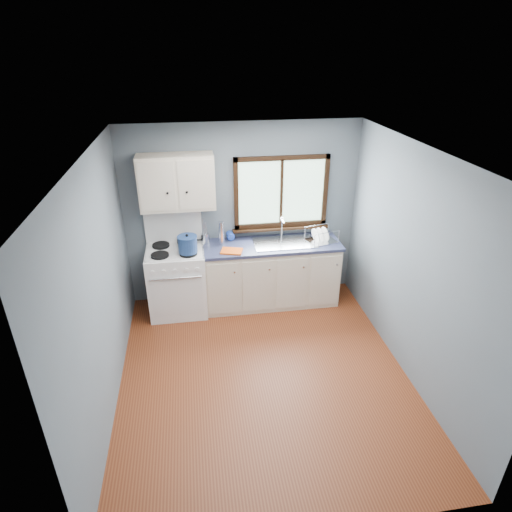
{
  "coord_description": "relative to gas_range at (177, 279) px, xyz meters",
  "views": [
    {
      "loc": [
        -0.66,
        -3.69,
        3.4
      ],
      "look_at": [
        0.05,
        0.9,
        1.05
      ],
      "focal_mm": 30.0,
      "sensor_mm": 36.0,
      "label": 1
    }
  ],
  "objects": [
    {
      "name": "wall_back",
      "position": [
        0.95,
        0.34,
        0.76
      ],
      "size": [
        3.2,
        0.02,
        2.5
      ],
      "primitive_type": "cube",
      "color": "slate",
      "rests_on": "ground"
    },
    {
      "name": "wall_right",
      "position": [
        2.56,
        -1.47,
        0.76
      ],
      "size": [
        0.02,
        3.6,
        2.5
      ],
      "primitive_type": "cube",
      "color": "slate",
      "rests_on": "ground"
    },
    {
      "name": "thermos",
      "position": [
        0.63,
        0.11,
        0.59
      ],
      "size": [
        0.1,
        0.1,
        0.33
      ],
      "primitive_type": "cylinder",
      "rotation": [
        0.0,
        0.0,
        -0.41
      ],
      "color": "silver",
      "rests_on": "countertop"
    },
    {
      "name": "countertop",
      "position": [
        1.31,
        0.02,
        0.41
      ],
      "size": [
        1.89,
        0.64,
        0.04
      ],
      "primitive_type": "cube",
      "color": "#222741",
      "rests_on": "base_cabinets"
    },
    {
      "name": "stockpot",
      "position": [
        0.18,
        -0.14,
        0.58
      ],
      "size": [
        0.32,
        0.32,
        0.25
      ],
      "rotation": [
        0.0,
        0.0,
        0.31
      ],
      "color": "navy",
      "rests_on": "gas_range"
    },
    {
      "name": "soap_bottle",
      "position": [
        0.77,
        0.18,
        0.57
      ],
      "size": [
        0.12,
        0.12,
        0.28
      ],
      "primitive_type": "imported",
      "rotation": [
        0.0,
        0.0,
        0.09
      ],
      "color": "#1E3EA6",
      "rests_on": "countertop"
    },
    {
      "name": "upper_cabinets",
      "position": [
        0.1,
        0.15,
        1.31
      ],
      "size": [
        0.95,
        0.35,
        0.7
      ],
      "color": "beige",
      "rests_on": "wall_back"
    },
    {
      "name": "ceiling",
      "position": [
        0.95,
        -1.47,
        2.02
      ],
      "size": [
        3.2,
        3.6,
        0.02
      ],
      "primitive_type": "cube",
      "color": "white",
      "rests_on": "wall_back"
    },
    {
      "name": "floor",
      "position": [
        0.95,
        -1.47,
        -0.5
      ],
      "size": [
        3.2,
        3.6,
        0.02
      ],
      "primitive_type": "cube",
      "color": "brown",
      "rests_on": "ground"
    },
    {
      "name": "gas_range",
      "position": [
        0.0,
        0.0,
        0.0
      ],
      "size": [
        0.76,
        0.69,
        1.36
      ],
      "color": "white",
      "rests_on": "floor"
    },
    {
      "name": "base_cabinets",
      "position": [
        1.31,
        0.02,
        -0.08
      ],
      "size": [
        1.85,
        0.6,
        0.88
      ],
      "color": "beige",
      "rests_on": "floor"
    },
    {
      "name": "dish_towel",
      "position": [
        0.74,
        -0.15,
        0.44
      ],
      "size": [
        0.32,
        0.26,
        0.02
      ],
      "primitive_type": "cube",
      "rotation": [
        0.0,
        0.0,
        -0.28
      ],
      "color": "#DE5212",
      "rests_on": "countertop"
    },
    {
      "name": "sink",
      "position": [
        1.49,
        0.02,
        0.37
      ],
      "size": [
        0.84,
        0.46,
        0.44
      ],
      "color": "silver",
      "rests_on": "countertop"
    },
    {
      "name": "skillet",
      "position": [
        0.17,
        0.15,
        0.49
      ],
      "size": [
        0.39,
        0.26,
        0.05
      ],
      "rotation": [
        0.0,
        0.0,
        0.01
      ],
      "color": "black",
      "rests_on": "gas_range"
    },
    {
      "name": "window",
      "position": [
        1.48,
        0.3,
        0.98
      ],
      "size": [
        1.36,
        0.1,
        1.03
      ],
      "color": "#9EC6A8",
      "rests_on": "wall_back"
    },
    {
      "name": "wall_left",
      "position": [
        -0.66,
        -1.47,
        0.76
      ],
      "size": [
        0.02,
        3.6,
        2.5
      ],
      "primitive_type": "cube",
      "color": "slate",
      "rests_on": "ground"
    },
    {
      "name": "dish_rack",
      "position": [
        1.99,
        -0.01,
        0.48
      ],
      "size": [
        0.45,
        0.38,
        0.2
      ],
      "rotation": [
        0.0,
        0.0,
        0.23
      ],
      "color": "silver",
      "rests_on": "countertop"
    },
    {
      "name": "wall_front",
      "position": [
        0.95,
        -3.28,
        0.76
      ],
      "size": [
        3.2,
        0.02,
        2.5
      ],
      "primitive_type": "cube",
      "color": "slate",
      "rests_on": "ground"
    },
    {
      "name": "utensil_crock",
      "position": [
        0.42,
        0.17,
        0.5
      ],
      "size": [
        0.12,
        0.12,
        0.36
      ],
      "rotation": [
        0.0,
        0.0,
        -0.08
      ],
      "color": "silver",
      "rests_on": "countertop"
    }
  ]
}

